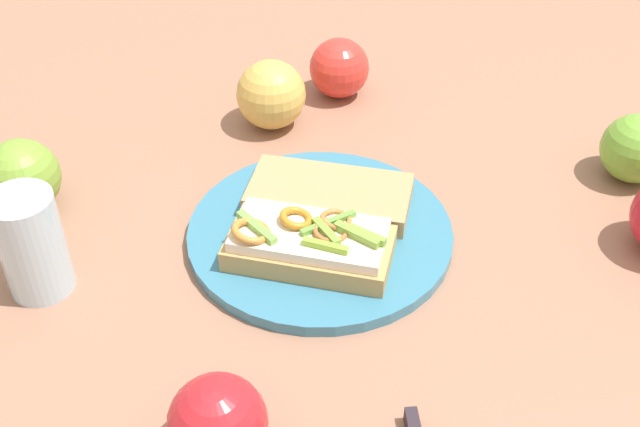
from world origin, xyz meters
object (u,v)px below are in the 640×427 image
apple_3 (218,423)px  apple_4 (22,177)px  bread_slice_side (329,195)px  sandwich (309,243)px  apple_2 (339,68)px  apple_5 (636,148)px  plate (320,234)px  apple_0 (271,95)px  drinking_glass (31,244)px

apple_3 → apple_4: bearing=-103.4°
bread_slice_side → sandwich: bearing=88.6°
apple_4 → apple_2: bearing=163.7°
apple_5 → apple_2: bearing=-79.7°
bread_slice_side → apple_5: apple_5 is taller
bread_slice_side → apple_4: 0.32m
plate → sandwich: sandwich is taller
apple_0 → drinking_glass: bearing=2.8°
sandwich → apple_3: bearing=85.8°
bread_slice_side → apple_4: (0.19, -0.25, 0.02)m
sandwich → bread_slice_side: 0.09m
drinking_glass → sandwich: bearing=135.2°
plate → apple_3: bearing=22.3°
sandwich → apple_0: size_ratio=2.12×
plate → apple_5: 0.36m
plate → bread_slice_side: size_ratio=1.61×
apple_0 → apple_2: size_ratio=1.10×
plate → apple_0: (-0.13, -0.18, 0.04)m
apple_2 → apple_5: (-0.07, 0.36, 0.00)m
apple_0 → apple_5: apple_0 is taller
plate → apple_0: apple_0 is taller
apple_0 → apple_4: 0.30m
apple_0 → apple_5: size_ratio=1.09×
plate → apple_2: apple_2 is taller
bread_slice_side → apple_3: size_ratio=2.18×
bread_slice_side → apple_5: 0.34m
plate → apple_4: (0.16, -0.27, 0.03)m
apple_3 → bread_slice_side: bearing=-157.2°
plate → apple_5: apple_5 is taller
bread_slice_side → apple_4: bearing=10.4°
apple_0 → drinking_glass: (0.35, 0.02, 0.01)m
bread_slice_side → apple_5: size_ratio=2.18×
apple_4 → drinking_glass: (0.06, 0.11, 0.01)m
apple_5 → drinking_glass: size_ratio=0.72×
apple_3 → apple_5: same height
plate → bread_slice_side: 0.05m
apple_4 → apple_5: size_ratio=1.04×
plate → sandwich: size_ratio=1.52×
drinking_glass → apple_2: bearing=179.7°
apple_3 → apple_5: size_ratio=1.00×
apple_0 → apple_3: (0.37, 0.28, -0.00)m
apple_5 → drinking_glass: (0.52, -0.36, 0.02)m
apple_5 → apple_0: bearing=-65.7°
apple_2 → apple_3: (0.48, 0.26, 0.00)m
bread_slice_side → apple_3: apple_3 is taller
apple_2 → apple_5: 0.37m
apple_0 → drinking_glass: 0.35m
apple_0 → apple_4: size_ratio=1.04×
bread_slice_side → apple_0: size_ratio=2.00×
sandwich → apple_2: 0.33m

